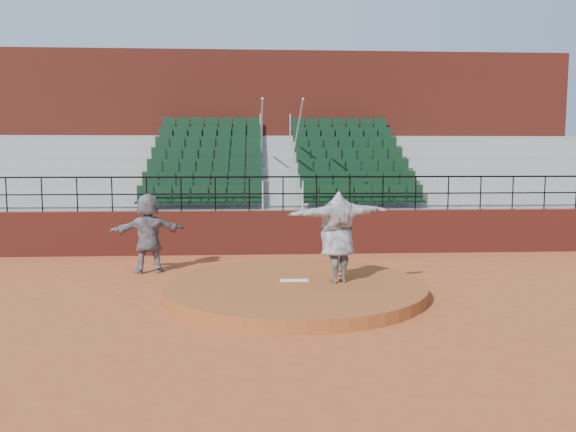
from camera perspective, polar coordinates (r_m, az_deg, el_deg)
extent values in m
plane|color=#AF5027|center=(11.98, 0.71, -7.94)|extent=(90.00, 90.00, 0.00)
cylinder|color=#974C21|center=(11.95, 0.71, -7.36)|extent=(5.50, 5.50, 0.25)
cube|color=white|center=(12.07, 0.66, -6.55)|extent=(0.60, 0.15, 0.03)
cube|color=maroon|center=(16.77, -0.50, -1.65)|extent=(24.00, 0.30, 1.30)
cylinder|color=black|center=(16.63, -0.51, 4.00)|extent=(24.00, 0.05, 0.05)
cylinder|color=black|center=(16.65, -0.51, 2.28)|extent=(24.00, 0.04, 0.04)
cylinder|color=black|center=(18.11, -26.70, 1.94)|extent=(0.04, 0.04, 1.00)
cylinder|color=black|center=(17.74, -23.73, 2.00)|extent=(0.04, 0.04, 1.00)
cylinder|color=black|center=(17.42, -20.64, 2.05)|extent=(0.04, 0.04, 1.00)
cylinder|color=black|center=(17.15, -17.45, 2.11)|extent=(0.04, 0.04, 1.00)
cylinder|color=black|center=(16.93, -14.16, 2.16)|extent=(0.04, 0.04, 1.00)
cylinder|color=black|center=(16.77, -10.80, 2.20)|extent=(0.04, 0.04, 1.00)
cylinder|color=black|center=(16.67, -7.39, 2.23)|extent=(0.04, 0.04, 1.00)
cylinder|color=black|center=(16.63, -3.95, 2.26)|extent=(0.04, 0.04, 1.00)
cylinder|color=black|center=(16.65, -0.51, 2.28)|extent=(0.04, 0.04, 1.00)
cylinder|color=black|center=(16.73, 2.92, 2.29)|extent=(0.04, 0.04, 1.00)
cylinder|color=black|center=(16.87, 6.30, 2.29)|extent=(0.04, 0.04, 1.00)
cylinder|color=black|center=(17.07, 9.61, 2.28)|extent=(0.04, 0.04, 1.00)
cylinder|color=black|center=(17.32, 12.84, 2.27)|extent=(0.04, 0.04, 1.00)
cylinder|color=black|center=(17.63, 15.97, 2.25)|extent=(0.04, 0.04, 1.00)
cylinder|color=black|center=(17.98, 18.98, 2.23)|extent=(0.04, 0.04, 1.00)
cylinder|color=black|center=(18.38, 21.86, 2.20)|extent=(0.04, 0.04, 1.00)
cylinder|color=black|center=(18.83, 24.62, 2.16)|extent=(0.04, 0.04, 1.00)
cylinder|color=black|center=(19.32, 27.24, 2.13)|extent=(0.04, 0.04, 1.00)
cube|color=gray|center=(17.34, -0.60, -1.39)|extent=(24.00, 0.85, 1.30)
cube|color=black|center=(17.31, -8.98, 1.88)|extent=(3.85, 0.48, 0.72)
cube|color=black|center=(17.55, 7.67, 1.96)|extent=(3.85, 0.48, 0.72)
cube|color=gray|center=(18.16, -0.73, -0.42)|extent=(24.00, 0.85, 1.70)
cube|color=black|center=(18.13, -8.74, 3.34)|extent=(3.85, 0.48, 0.72)
cube|color=black|center=(18.36, 7.18, 3.39)|extent=(3.85, 0.48, 0.72)
cube|color=gray|center=(18.98, -0.85, 0.47)|extent=(24.00, 0.85, 2.10)
cube|color=black|center=(18.96, -8.52, 4.67)|extent=(3.85, 0.48, 0.72)
cube|color=black|center=(19.18, 6.73, 4.71)|extent=(3.85, 0.48, 0.72)
cube|color=gray|center=(19.81, -0.96, 1.29)|extent=(24.00, 0.85, 2.50)
cube|color=black|center=(19.80, -8.32, 5.89)|extent=(3.85, 0.48, 0.72)
cube|color=black|center=(20.02, 6.32, 5.91)|extent=(3.85, 0.48, 0.72)
cube|color=gray|center=(20.64, -1.06, 2.04)|extent=(24.00, 0.85, 2.90)
cube|color=black|center=(20.65, -8.14, 7.00)|extent=(3.85, 0.48, 0.72)
cube|color=black|center=(20.86, 5.93, 7.02)|extent=(3.85, 0.48, 0.72)
cube|color=gray|center=(21.47, -1.15, 2.73)|extent=(24.00, 0.85, 3.30)
cube|color=black|center=(21.51, -7.96, 8.03)|extent=(3.85, 0.48, 0.72)
cube|color=black|center=(21.71, 5.58, 8.04)|extent=(3.85, 0.48, 0.72)
cube|color=gray|center=(22.31, -1.23, 3.37)|extent=(24.00, 0.85, 3.70)
cube|color=black|center=(22.38, -7.80, 8.98)|extent=(3.85, 0.48, 0.72)
cube|color=black|center=(22.56, 5.25, 8.99)|extent=(3.85, 0.48, 0.72)
cylinder|color=silver|center=(19.73, -2.72, 7.51)|extent=(0.06, 5.97, 2.46)
cylinder|color=silver|center=(19.78, 0.79, 7.51)|extent=(0.06, 5.97, 2.46)
cube|color=maroon|center=(24.22, -1.41, 7.60)|extent=(24.00, 3.00, 7.10)
imported|color=black|center=(11.85, 5.04, -2.14)|extent=(2.45, 1.43, 1.93)
imported|color=black|center=(14.46, -14.01, -1.69)|extent=(1.94, 1.08, 1.99)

